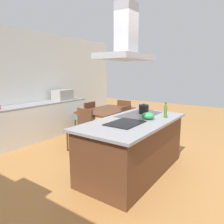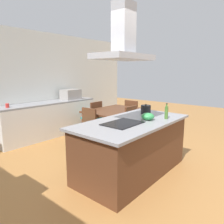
% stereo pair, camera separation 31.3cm
% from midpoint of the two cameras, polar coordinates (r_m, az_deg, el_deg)
% --- Properties ---
extents(ground, '(16.00, 16.00, 0.00)m').
position_cam_midpoint_polar(ground, '(4.66, -13.00, -10.58)').
color(ground, '#AD753D').
extents(wall_back, '(7.20, 0.10, 2.70)m').
position_cam_midpoint_polar(wall_back, '(5.79, -25.38, 6.53)').
color(wall_back, silver).
rests_on(wall_back, ground).
extents(kitchen_island, '(2.09, 1.05, 0.90)m').
position_cam_midpoint_polar(kitchen_island, '(3.59, 3.21, -9.21)').
color(kitchen_island, '#59331E').
rests_on(kitchen_island, ground).
extents(cooktop, '(0.60, 0.44, 0.01)m').
position_cam_midpoint_polar(cooktop, '(3.24, 0.80, -3.03)').
color(cooktop, black).
rests_on(cooktop, kitchen_island).
extents(tea_kettle, '(0.24, 0.18, 0.19)m').
position_cam_midpoint_polar(tea_kettle, '(4.02, 6.36, 0.77)').
color(tea_kettle, black).
rests_on(tea_kettle, kitchen_island).
extents(olive_oil_bottle, '(0.06, 0.06, 0.26)m').
position_cam_midpoint_polar(olive_oil_bottle, '(3.69, 11.87, 0.13)').
color(olive_oil_bottle, '#47722D').
rests_on(olive_oil_bottle, kitchen_island).
extents(mixing_bowl, '(0.21, 0.21, 0.12)m').
position_cam_midpoint_polar(mixing_bowl, '(3.55, 7.21, -1.03)').
color(mixing_bowl, '#33934C').
rests_on(mixing_bowl, kitchen_island).
extents(back_counter, '(2.68, 0.62, 0.90)m').
position_cam_midpoint_polar(back_counter, '(5.78, -19.99, -2.12)').
color(back_counter, white).
rests_on(back_counter, ground).
extents(countertop_microwave, '(0.50, 0.38, 0.28)m').
position_cam_midpoint_polar(countertop_microwave, '(6.13, -14.64, 4.50)').
color(countertop_microwave, '#9E9993').
rests_on(countertop_microwave, back_counter).
extents(dining_table, '(1.40, 0.90, 0.75)m').
position_cam_midpoint_polar(dining_table, '(5.29, -3.12, -0.23)').
color(dining_table, '#59331E').
rests_on(dining_table, ground).
extents(chair_facing_island, '(0.42, 0.42, 0.89)m').
position_cam_midpoint_polar(chair_facing_island, '(4.95, 2.99, -2.88)').
color(chair_facing_island, teal).
rests_on(chair_facing_island, ground).
extents(chair_facing_back_wall, '(0.42, 0.42, 0.89)m').
position_cam_midpoint_polar(chair_facing_back_wall, '(5.75, -8.33, -1.04)').
color(chair_facing_back_wall, teal).
rests_on(chair_facing_back_wall, ground).
extents(chair_at_right_end, '(0.42, 0.42, 0.89)m').
position_cam_midpoint_polar(chair_at_right_end, '(6.05, 2.24, -0.33)').
color(chair_at_right_end, teal).
rests_on(chair_at_right_end, ground).
extents(chair_at_left_end, '(0.42, 0.42, 0.89)m').
position_cam_midpoint_polar(chair_at_left_end, '(4.66, -10.06, -3.93)').
color(chair_at_left_end, teal).
rests_on(chair_at_left_end, ground).
extents(range_hood, '(0.90, 0.55, 0.78)m').
position_cam_midpoint_polar(range_hood, '(3.17, 0.86, 18.42)').
color(range_hood, '#ADADB2').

